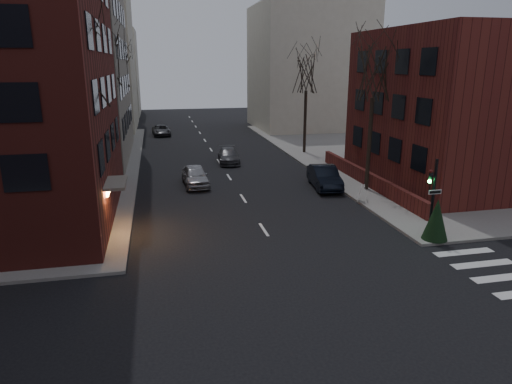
# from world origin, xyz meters

# --- Properties ---
(ground) EXTENTS (160.00, 160.00, 0.00)m
(ground) POSITION_xyz_m (0.00, 0.00, 0.00)
(ground) COLOR black
(ground) RESTS_ON ground
(sidewalk_far_right) EXTENTS (44.00, 44.00, 0.15)m
(sidewalk_far_right) POSITION_xyz_m (29.00, 30.00, 0.07)
(sidewalk_far_right) COLOR gray
(sidewalk_far_right) RESTS_ON ground
(building_right_brick) EXTENTS (12.00, 14.00, 11.00)m
(building_right_brick) POSITION_xyz_m (16.50, 19.00, 5.50)
(building_right_brick) COLOR #591F19
(building_right_brick) RESTS_ON ground
(low_wall_right) EXTENTS (0.35, 16.00, 1.00)m
(low_wall_right) POSITION_xyz_m (9.30, 19.00, 0.65)
(low_wall_right) COLOR #591F19
(low_wall_right) RESTS_ON sidewalk_far_right
(building_distant_la) EXTENTS (14.00, 16.00, 18.00)m
(building_distant_la) POSITION_xyz_m (-15.00, 55.00, 9.00)
(building_distant_la) COLOR beige
(building_distant_la) RESTS_ON ground
(building_distant_ra) EXTENTS (14.00, 14.00, 16.00)m
(building_distant_ra) POSITION_xyz_m (15.00, 50.00, 8.00)
(building_distant_ra) COLOR beige
(building_distant_ra) RESTS_ON ground
(building_distant_lb) EXTENTS (10.00, 12.00, 14.00)m
(building_distant_lb) POSITION_xyz_m (-13.00, 72.00, 7.00)
(building_distant_lb) COLOR beige
(building_distant_lb) RESTS_ON ground
(traffic_signal) EXTENTS (0.76, 0.44, 4.00)m
(traffic_signal) POSITION_xyz_m (7.94, 8.99, 1.91)
(traffic_signal) COLOR black
(traffic_signal) RESTS_ON sidewalk_far_right
(tree_left_a) EXTENTS (4.18, 4.18, 10.26)m
(tree_left_a) POSITION_xyz_m (-8.80, 14.00, 8.47)
(tree_left_a) COLOR #2D231C
(tree_left_a) RESTS_ON sidewalk_far_left
(tree_left_b) EXTENTS (4.40, 4.40, 10.80)m
(tree_left_b) POSITION_xyz_m (-8.80, 26.00, 8.91)
(tree_left_b) COLOR #2D231C
(tree_left_b) RESTS_ON sidewalk_far_left
(tree_left_c) EXTENTS (3.96, 3.96, 9.72)m
(tree_left_c) POSITION_xyz_m (-8.80, 40.00, 8.03)
(tree_left_c) COLOR #2D231C
(tree_left_c) RESTS_ON sidewalk_far_left
(tree_right_a) EXTENTS (3.96, 3.96, 9.72)m
(tree_right_a) POSITION_xyz_m (8.80, 18.00, 8.03)
(tree_right_a) COLOR #2D231C
(tree_right_a) RESTS_ON sidewalk_far_right
(tree_right_b) EXTENTS (3.74, 3.74, 9.18)m
(tree_right_b) POSITION_xyz_m (8.80, 32.00, 7.59)
(tree_right_b) COLOR #2D231C
(tree_right_b) RESTS_ON sidewalk_far_right
(streetlamp_near) EXTENTS (0.36, 0.36, 6.28)m
(streetlamp_near) POSITION_xyz_m (-8.20, 22.00, 4.24)
(streetlamp_near) COLOR black
(streetlamp_near) RESTS_ON sidewalk_far_left
(streetlamp_far) EXTENTS (0.36, 0.36, 6.28)m
(streetlamp_far) POSITION_xyz_m (-8.20, 42.00, 4.24)
(streetlamp_far) COLOR black
(streetlamp_far) RESTS_ON sidewalk_far_left
(parked_sedan) EXTENTS (2.23, 4.96, 1.58)m
(parked_sedan) POSITION_xyz_m (6.20, 19.42, 0.79)
(parked_sedan) COLOR black
(parked_sedan) RESTS_ON ground
(car_lane_silver) EXTENTS (1.91, 4.38, 1.47)m
(car_lane_silver) POSITION_xyz_m (-2.81, 22.04, 0.74)
(car_lane_silver) COLOR #999A9E
(car_lane_silver) RESTS_ON ground
(car_lane_gray) EXTENTS (2.16, 4.56, 1.29)m
(car_lane_gray) POSITION_xyz_m (0.80, 29.28, 0.64)
(car_lane_gray) COLOR #3F3F44
(car_lane_gray) RESTS_ON ground
(car_lane_far) EXTENTS (2.38, 4.61, 1.24)m
(car_lane_far) POSITION_xyz_m (-4.83, 46.94, 0.62)
(car_lane_far) COLOR #39383D
(car_lane_far) RESTS_ON ground
(sandwich_board) EXTENTS (0.67, 0.76, 1.02)m
(sandwich_board) POSITION_xyz_m (7.30, 15.41, 0.66)
(sandwich_board) COLOR white
(sandwich_board) RESTS_ON sidewalk_far_right
(evergreen_shrub) EXTENTS (1.57, 1.57, 2.10)m
(evergreen_shrub) POSITION_xyz_m (7.99, 8.50, 1.20)
(evergreen_shrub) COLOR black
(evergreen_shrub) RESTS_ON sidewalk_far_right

